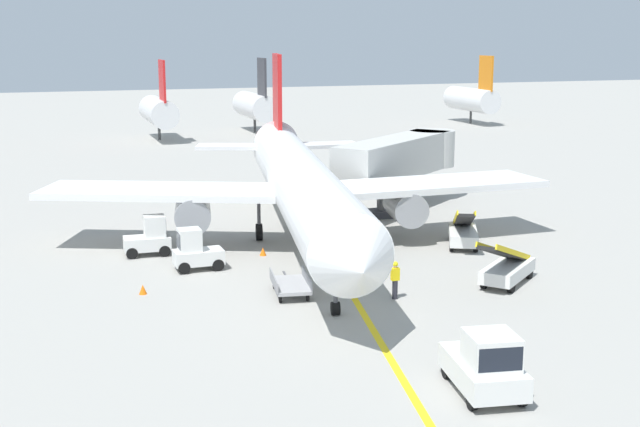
{
  "coord_description": "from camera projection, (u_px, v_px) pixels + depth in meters",
  "views": [
    {
      "loc": [
        -12.13,
        -31.73,
        11.41
      ],
      "look_at": [
        1.61,
        8.25,
        2.5
      ],
      "focal_mm": 47.87,
      "sensor_mm": 36.0,
      "label": 1
    }
  ],
  "objects": [
    {
      "name": "ground_plane",
      "position": [
        348.0,
        313.0,
        35.57
      ],
      "size": [
        300.0,
        300.0,
        0.0
      ],
      "primitive_type": "plane",
      "color": "#9E9B93"
    },
    {
      "name": "belt_loader_aft_hold",
      "position": [
        463.0,
        232.0,
        46.66
      ],
      "size": [
        3.31,
        5.05,
        2.59
      ],
      "color": "silver",
      "rests_on": "ground"
    },
    {
      "name": "airliner",
      "position": [
        301.0,
        184.0,
        46.32
      ],
      "size": [
        28.09,
        35.17,
        10.1
      ],
      "color": "white",
      "rests_on": "ground"
    },
    {
      "name": "safety_cone_nose_right",
      "position": [
        143.0,
        289.0,
        38.13
      ],
      "size": [
        0.36,
        0.36,
        0.44
      ],
      "primitive_type": "cone",
      "color": "orange",
      "rests_on": "ground"
    },
    {
      "name": "taxi_line_yellow",
      "position": [
        342.0,
        278.0,
        40.71
      ],
      "size": [
        15.42,
        78.61,
        0.01
      ],
      "primitive_type": "cube",
      "rotation": [
        0.0,
        0.0,
        -0.19
      ],
      "color": "yellow",
      "rests_on": "ground"
    },
    {
      "name": "safety_cone_nose_left",
      "position": [
        263.0,
        251.0,
        44.8
      ],
      "size": [
        0.36,
        0.36,
        0.44
      ],
      "primitive_type": "cone",
      "color": "orange",
      "rests_on": "ground"
    },
    {
      "name": "distant_aircraft_far_right",
      "position": [
        472.0,
        99.0,
        110.47
      ],
      "size": [
        3.0,
        10.1,
        8.8
      ],
      "color": "silver",
      "rests_on": "ground"
    },
    {
      "name": "distant_aircraft_mid_right",
      "position": [
        255.0,
        105.0,
        100.3
      ],
      "size": [
        3.0,
        10.1,
        8.8
      ],
      "color": "silver",
      "rests_on": "ground"
    },
    {
      "name": "distant_aircraft_mid_left",
      "position": [
        159.0,
        111.0,
        93.09
      ],
      "size": [
        3.0,
        10.1,
        8.8
      ],
      "color": "silver",
      "rests_on": "ground"
    },
    {
      "name": "baggage_tug_by_cargo_door",
      "position": [
        195.0,
        252.0,
        41.91
      ],
      "size": [
        2.42,
        1.36,
        2.1
      ],
      "color": "silver",
      "rests_on": "ground"
    },
    {
      "name": "belt_loader_forward_hold",
      "position": [
        507.0,
        268.0,
        39.58
      ],
      "size": [
        4.63,
        4.18,
        2.59
      ],
      "color": "silver",
      "rests_on": "ground"
    },
    {
      "name": "ground_crew_marshaller",
      "position": [
        395.0,
        279.0,
        37.3
      ],
      "size": [
        0.36,
        0.24,
        1.7
      ],
      "color": "#26262D",
      "rests_on": "ground"
    },
    {
      "name": "baggage_tug_near_wing",
      "position": [
        150.0,
        238.0,
        44.76
      ],
      "size": [
        2.45,
        1.41,
        2.1
      ],
      "color": "silver",
      "rests_on": "ground"
    },
    {
      "name": "jet_bridge",
      "position": [
        404.0,
        156.0,
        56.06
      ],
      "size": [
        11.48,
        10.01,
        4.85
      ],
      "color": "beige",
      "rests_on": "ground"
    },
    {
      "name": "baggage_cart_loaded",
      "position": [
        291.0,
        285.0,
        38.01
      ],
      "size": [
        1.98,
        3.84,
        0.94
      ],
      "color": "#A5A5A8",
      "rests_on": "ground"
    },
    {
      "name": "pushback_tug",
      "position": [
        486.0,
        365.0,
        27.37
      ],
      "size": [
        2.46,
        3.86,
        2.2
      ],
      "color": "silver",
      "rests_on": "ground"
    }
  ]
}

